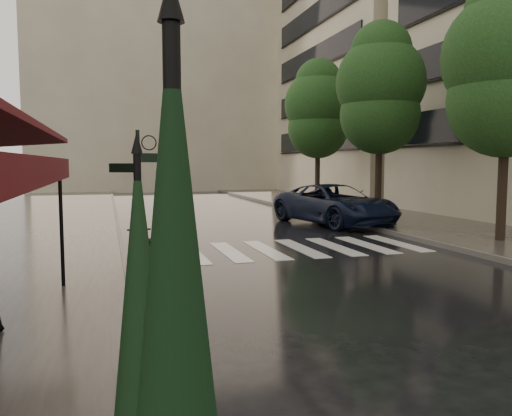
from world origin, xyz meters
TOP-DOWN VIEW (x-y plane):
  - ground at (0.00, 0.00)m, footprint 120.00×120.00m
  - sidewalk_near at (-4.50, 12.00)m, footprint 6.00×60.00m
  - sidewalk_far at (10.25, 12.00)m, footprint 5.50×60.00m
  - curb_near at (-1.45, 12.00)m, footprint 0.12×60.00m
  - curb_far at (7.45, 12.00)m, footprint 0.12×60.00m
  - crosswalk at (2.98, 6.00)m, footprint 7.85×3.20m
  - signpost at (-1.19, 3.00)m, footprint 1.17×0.29m
  - haussmann_far at (16.50, 26.00)m, footprint 8.00×16.00m
  - backdrop_building at (3.00, 38.00)m, footprint 22.00×6.00m
  - tree_near at (9.60, 5.00)m, footprint 3.80×3.80m
  - tree_mid at (9.50, 12.00)m, footprint 3.80×3.80m
  - tree_far at (9.70, 19.00)m, footprint 3.80×3.80m
  - scooter at (-1.20, 2.17)m, footprint 0.47×1.75m
  - parked_car at (6.90, 10.88)m, footprint 3.83×6.20m
  - parasol_back at (-1.65, -4.50)m, footprint 0.45×0.45m

SIDE VIEW (x-z plane):
  - ground at x=0.00m, z-range 0.00..0.00m
  - crosswalk at x=2.98m, z-range 0.00..0.01m
  - sidewalk_near at x=-4.50m, z-range 0.00..0.12m
  - sidewalk_far at x=10.25m, z-range 0.00..0.12m
  - curb_near at x=-1.45m, z-range -0.01..0.15m
  - curb_far at x=7.45m, z-range -0.01..0.15m
  - scooter at x=-1.20m, z-range -0.04..1.11m
  - parked_car at x=6.90m, z-range 0.00..1.60m
  - parasol_back at x=-1.65m, z-range 0.21..2.64m
  - signpost at x=-1.19m, z-range 0.28..3.38m
  - tree_near at x=9.60m, z-range 1.33..9.31m
  - tree_far at x=9.70m, z-range 1.37..9.54m
  - tree_mid at x=9.50m, z-range 1.42..9.76m
  - haussmann_far at x=16.50m, z-range 0.00..18.50m
  - backdrop_building at x=3.00m, z-range 0.00..20.00m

